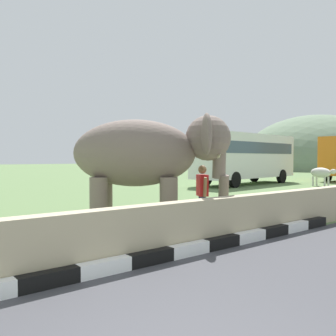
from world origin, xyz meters
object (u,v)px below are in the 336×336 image
at_px(person_handler, 202,192).
at_px(bus_white, 246,155).
at_px(elephant, 149,155).
at_px(cow_near, 321,173).

distance_m(person_handler, bus_white, 16.44).
relative_size(elephant, cow_near, 2.04).
height_order(person_handler, bus_white, bus_white).
xyz_separation_m(bus_white, cow_near, (2.36, -4.31, -1.21)).
bearing_deg(bus_white, cow_near, -61.28).
bearing_deg(bus_white, person_handler, -145.05).
xyz_separation_m(elephant, person_handler, (1.48, -0.42, -1.00)).
relative_size(person_handler, cow_near, 0.86).
bearing_deg(elephant, cow_near, 15.10).
xyz_separation_m(elephant, cow_near, (17.28, 4.66, -1.06)).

